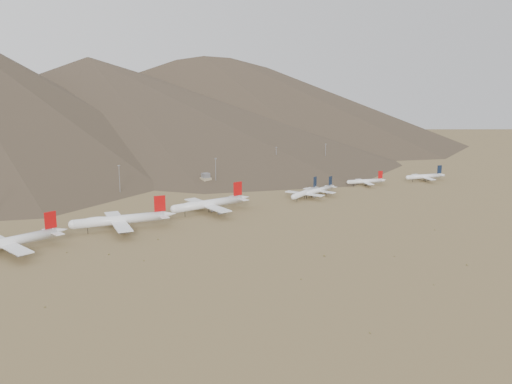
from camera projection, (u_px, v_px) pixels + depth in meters
ground at (258, 219)px, 395.10m from camera, size 3000.00×3000.00×0.00m
widebody_west at (9, 242)px, 320.18m from camera, size 66.37×51.85×19.87m
widebody_centre at (120, 220)px, 366.92m from camera, size 68.47×53.77×20.63m
widebody_east at (209, 204)px, 412.27m from camera, size 67.09×51.28×19.93m
narrowbody_a at (306, 192)px, 459.19m from camera, size 43.61×32.74×15.20m
narrowbody_b at (320, 190)px, 472.26m from camera, size 40.38×29.74×13.57m
narrowbody_c at (366, 181)px, 509.91m from camera, size 36.99×27.67×12.78m
narrowbody_d at (425, 176)px, 530.89m from camera, size 41.59×30.87×14.15m
control_tower at (206, 181)px, 506.36m from camera, size 8.00×8.00×12.00m
mast_west at (119, 179)px, 466.37m from camera, size 2.00×0.60×25.70m
mast_centre at (216, 171)px, 502.78m from camera, size 2.00×0.60×25.70m
mast_east at (276, 158)px, 575.83m from camera, size 2.00×0.60×25.70m
mast_far_east at (325, 155)px, 600.94m from camera, size 2.00×0.60×25.70m
desert_scrub at (380, 252)px, 323.57m from camera, size 413.58×179.59×0.90m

